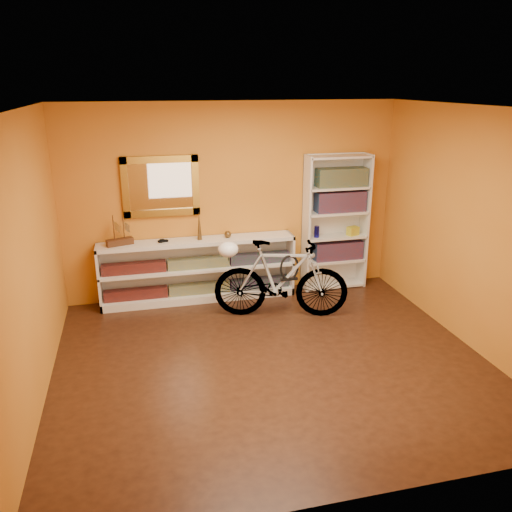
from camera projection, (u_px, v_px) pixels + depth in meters
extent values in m
cube|color=black|center=(271.00, 361.00, 5.51)|extent=(4.50, 4.00, 0.01)
cube|color=silver|center=(274.00, 107.00, 4.67)|extent=(4.50, 4.00, 0.01)
cube|color=#C4711D|center=(233.00, 201.00, 6.93)|extent=(4.50, 0.01, 2.60)
cube|color=#C4711D|center=(29.00, 263.00, 4.59)|extent=(0.01, 4.00, 2.60)
cube|color=#C4711D|center=(473.00, 230.00, 5.59)|extent=(0.01, 4.00, 2.60)
cube|color=#8B6119|center=(161.00, 187.00, 6.60)|extent=(0.98, 0.06, 0.78)
cube|color=silver|center=(295.00, 269.00, 7.45)|extent=(0.09, 0.02, 0.09)
cube|color=black|center=(199.00, 288.00, 6.99)|extent=(2.50, 0.13, 0.14)
cube|color=navy|center=(198.00, 263.00, 6.87)|extent=(2.50, 0.13, 0.14)
imported|color=black|center=(163.00, 242.00, 6.69)|extent=(0.00, 0.01, 0.00)
cone|color=brown|center=(199.00, 226.00, 6.73)|extent=(0.06, 0.06, 0.37)
sphere|color=brown|center=(228.00, 234.00, 6.86)|extent=(0.09, 0.09, 0.09)
cube|color=maroon|center=(337.00, 250.00, 7.35)|extent=(0.70, 0.22, 0.26)
cube|color=maroon|center=(340.00, 201.00, 7.13)|extent=(0.70, 0.22, 0.28)
cube|color=#194C58|center=(341.00, 177.00, 7.02)|extent=(0.70, 0.22, 0.25)
cylinder|color=navy|center=(317.00, 232.00, 7.16)|extent=(0.07, 0.07, 0.16)
cube|color=maroon|center=(323.00, 181.00, 7.00)|extent=(0.14, 0.14, 0.16)
cube|color=gold|center=(353.00, 231.00, 7.27)|extent=(0.18, 0.15, 0.12)
imported|color=silver|center=(281.00, 279.00, 6.40)|extent=(0.87, 1.76, 1.00)
ellipsoid|color=white|center=(228.00, 249.00, 6.29)|extent=(0.25, 0.24, 0.19)
torus|color=black|center=(289.00, 268.00, 6.35)|extent=(0.24, 0.03, 0.24)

